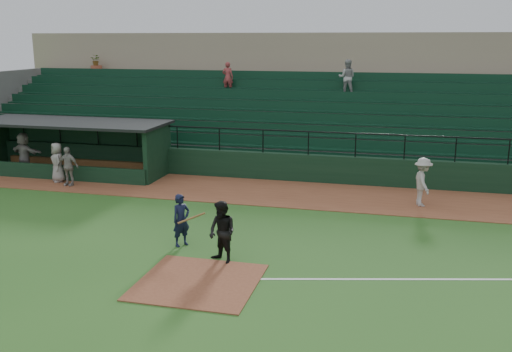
# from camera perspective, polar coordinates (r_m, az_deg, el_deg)

# --- Properties ---
(ground) EXTENTS (90.00, 90.00, 0.00)m
(ground) POSITION_cam_1_polar(r_m,az_deg,el_deg) (15.84, -4.50, -9.05)
(ground) COLOR #26561B
(ground) RESTS_ON ground
(warning_track) EXTENTS (40.00, 4.00, 0.03)m
(warning_track) POSITION_cam_1_polar(r_m,az_deg,el_deg) (23.15, 1.82, -1.66)
(warning_track) COLOR brown
(warning_track) RESTS_ON ground
(home_plate_dirt) EXTENTS (3.00, 3.00, 0.03)m
(home_plate_dirt) POSITION_cam_1_polar(r_m,az_deg,el_deg) (14.96, -5.74, -10.41)
(home_plate_dirt) COLOR brown
(home_plate_dirt) RESTS_ON ground
(stadium_structure) EXTENTS (38.00, 13.08, 6.40)m
(stadium_structure) POSITION_cam_1_polar(r_m,az_deg,el_deg) (30.89, 5.25, 6.45)
(stadium_structure) COLOR black
(stadium_structure) RESTS_ON ground
(dugout) EXTENTS (8.90, 3.20, 2.42)m
(dugout) POSITION_cam_1_polar(r_m,az_deg,el_deg) (27.93, -17.38, 3.13)
(dugout) COLOR black
(dugout) RESTS_ON ground
(batter_at_plate) EXTENTS (1.12, 0.71, 1.59)m
(batter_at_plate) POSITION_cam_1_polar(r_m,az_deg,el_deg) (17.28, -7.42, -4.36)
(batter_at_plate) COLOR black
(batter_at_plate) RESTS_ON ground
(umpire) EXTENTS (1.07, 1.00, 1.74)m
(umpire) POSITION_cam_1_polar(r_m,az_deg,el_deg) (15.87, -3.38, -5.61)
(umpire) COLOR black
(umpire) RESTS_ON ground
(runner) EXTENTS (0.94, 1.30, 1.80)m
(runner) POSITION_cam_1_polar(r_m,az_deg,el_deg) (21.95, 16.21, -0.57)
(runner) COLOR #AAA59F
(runner) RESTS_ON warning_track
(dugout_player_a) EXTENTS (0.98, 0.43, 1.65)m
(dugout_player_a) POSITION_cam_1_polar(r_m,az_deg,el_deg) (25.29, -18.18, 0.93)
(dugout_player_a) COLOR gray
(dugout_player_a) RESTS_ON warning_track
(dugout_player_b) EXTENTS (0.96, 0.98, 1.70)m
(dugout_player_b) POSITION_cam_1_polar(r_m,az_deg,el_deg) (26.10, -19.11, 1.29)
(dugout_player_b) COLOR gray
(dugout_player_b) RESTS_ON warning_track
(dugout_player_c) EXTENTS (1.83, 0.96, 1.89)m
(dugout_player_c) POSITION_cam_1_polar(r_m,az_deg,el_deg) (28.26, -22.02, 2.13)
(dugout_player_c) COLOR gray
(dugout_player_c) RESTS_ON warning_track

